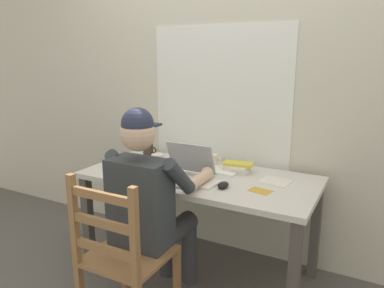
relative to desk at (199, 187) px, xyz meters
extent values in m
plane|color=#56514C|center=(0.00, 0.00, -0.63)|extent=(8.00, 8.00, 0.00)
cube|color=beige|center=(0.00, 0.44, 0.67)|extent=(6.00, 0.04, 2.60)
cube|color=white|center=(-0.04, 0.42, 0.57)|extent=(1.09, 0.01, 1.03)
cube|color=beige|center=(-0.04, 0.41, 0.03)|extent=(1.15, 0.06, 0.04)
cube|color=beige|center=(0.00, 0.00, 0.07)|extent=(1.55, 0.72, 0.03)
cube|color=#4C4742|center=(-0.72, -0.31, -0.29)|extent=(0.06, 0.06, 0.68)
cube|color=#4C4742|center=(0.72, -0.31, -0.29)|extent=(0.06, 0.06, 0.68)
cube|color=#4C4742|center=(-0.72, 0.31, -0.29)|extent=(0.06, 0.06, 0.68)
cube|color=#4C4742|center=(0.72, 0.31, -0.29)|extent=(0.06, 0.06, 0.68)
cube|color=#33383D|center=(-0.09, -0.54, 0.07)|extent=(0.34, 0.20, 0.50)
sphere|color=#DBB293|center=(-0.09, -0.54, 0.47)|extent=(0.19, 0.19, 0.19)
sphere|color=#282D47|center=(-0.09, -0.54, 0.52)|extent=(0.17, 0.17, 0.17)
cube|color=#282D47|center=(-0.09, -0.46, 0.50)|extent=(0.13, 0.10, 0.01)
cylinder|color=#38383D|center=(-0.18, -0.34, -0.18)|extent=(0.13, 0.40, 0.13)
cylinder|color=#38383D|center=(0.00, -0.34, -0.18)|extent=(0.13, 0.40, 0.13)
cylinder|color=#38383D|center=(-0.18, -0.14, -0.40)|extent=(0.10, 0.10, 0.45)
cylinder|color=#38383D|center=(0.00, -0.14, -0.40)|extent=(0.10, 0.10, 0.45)
cylinder|color=#33383D|center=(-0.29, -0.45, 0.23)|extent=(0.10, 0.25, 0.24)
cylinder|color=#DBB293|center=(-0.29, -0.22, 0.14)|extent=(0.07, 0.28, 0.07)
sphere|color=#DBB293|center=(-0.28, -0.08, 0.14)|extent=(0.08, 0.08, 0.08)
cylinder|color=#33383D|center=(0.11, -0.45, 0.23)|extent=(0.10, 0.25, 0.24)
cylinder|color=#DBB293|center=(0.11, -0.22, 0.14)|extent=(0.07, 0.28, 0.07)
sphere|color=#DBB293|center=(0.10, -0.08, 0.14)|extent=(0.08, 0.08, 0.08)
cube|color=olive|center=(-0.09, -0.66, -0.19)|extent=(0.42, 0.42, 0.02)
cube|color=olive|center=(0.10, -0.47, -0.41)|extent=(0.04, 0.04, 0.43)
cube|color=olive|center=(-0.28, -0.47, -0.41)|extent=(0.04, 0.04, 0.43)
cube|color=olive|center=(0.10, -0.85, 0.06)|extent=(0.04, 0.04, 0.48)
cube|color=olive|center=(-0.28, -0.85, 0.06)|extent=(0.04, 0.04, 0.48)
cube|color=olive|center=(-0.09, -0.85, -0.06)|extent=(0.36, 0.02, 0.04)
cube|color=olive|center=(-0.09, -0.85, 0.08)|extent=(0.36, 0.02, 0.04)
cube|color=olive|center=(-0.09, -0.85, 0.22)|extent=(0.36, 0.02, 0.04)
cube|color=#ADAFB2|center=(-0.05, -0.18, 0.10)|extent=(0.33, 0.23, 0.02)
cube|color=silver|center=(-0.05, -0.18, 0.11)|extent=(0.29, 0.17, 0.00)
cube|color=#ADAFB2|center=(-0.05, -0.03, 0.21)|extent=(0.33, 0.09, 0.21)
cube|color=#99A8B2|center=(-0.05, -0.03, 0.21)|extent=(0.29, 0.07, 0.18)
ellipsoid|color=black|center=(0.24, -0.15, 0.11)|extent=(0.06, 0.10, 0.03)
cylinder|color=silver|center=(-0.35, 0.03, 0.13)|extent=(0.09, 0.09, 0.09)
torus|color=silver|center=(-0.30, 0.03, 0.14)|extent=(0.05, 0.01, 0.05)
cylinder|color=#38281E|center=(-0.56, 0.22, 0.14)|extent=(0.08, 0.08, 0.10)
torus|color=#38281E|center=(-0.51, 0.22, 0.15)|extent=(0.05, 0.01, 0.05)
cylinder|color=beige|center=(0.00, 0.21, 0.13)|extent=(0.07, 0.07, 0.09)
torus|color=beige|center=(0.05, 0.21, 0.14)|extent=(0.05, 0.01, 0.05)
cube|color=white|center=(0.20, 0.17, 0.10)|extent=(0.16, 0.11, 0.03)
cube|color=white|center=(0.21, 0.16, 0.13)|extent=(0.15, 0.12, 0.02)
cube|color=gold|center=(0.21, 0.18, 0.15)|extent=(0.21, 0.13, 0.02)
cube|color=white|center=(0.10, -0.15, 0.10)|extent=(0.20, 0.19, 0.01)
cube|color=white|center=(0.11, 0.13, 0.10)|extent=(0.24, 0.19, 0.02)
cube|color=silver|center=(0.49, 0.11, 0.09)|extent=(0.20, 0.17, 0.00)
cube|color=gold|center=(0.45, -0.10, 0.09)|extent=(0.15, 0.11, 0.00)
camera|label=1|loc=(1.07, -2.11, 0.88)|focal=34.76mm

